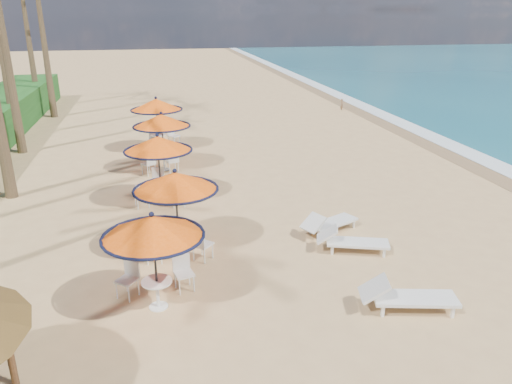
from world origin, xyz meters
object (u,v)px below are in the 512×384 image
lounger_mid (350,241)px  lounger_near (405,296)px  station_0 (153,234)px  lounger_far (328,223)px  station_2 (158,152)px  station_4 (157,111)px  station_3 (161,126)px  station_1 (176,190)px

lounger_mid → lounger_near: bearing=-69.4°
station_0 → lounger_far: (5.12, 3.00, -1.46)m
station_2 → lounger_near: 9.61m
station_2 → lounger_mid: station_2 is taller
station_0 → station_2: (0.25, 6.69, 0.00)m
station_0 → lounger_near: station_0 is taller
station_4 → lounger_near: station_4 is taller
lounger_far → lounger_mid: bearing=-107.9°
station_2 → lounger_mid: 7.26m
station_0 → station_3: 10.37m
station_1 → lounger_mid: bearing=-11.3°
station_1 → station_3: bearing=91.2°
station_2 → lounger_mid: size_ratio=1.18×
station_2 → lounger_near: bearing=-57.2°
station_4 → lounger_far: size_ratio=1.27×
station_0 → station_3: (0.47, 10.36, 0.10)m
station_2 → lounger_far: (4.87, -3.69, -1.47)m
lounger_mid → station_2: bearing=153.9°
station_1 → station_2: station_2 is taller
station_4 → lounger_far: 11.93m
lounger_near → lounger_mid: bearing=105.1°
station_0 → station_2: size_ratio=0.96×
station_0 → station_1: size_ratio=0.97×
station_0 → station_1: 2.69m
station_3 → lounger_near: station_3 is taller
station_1 → lounger_mid: station_1 is taller
station_2 → lounger_far: size_ratio=1.22×
station_4 → lounger_far: station_4 is taller
station_3 → station_4: bearing=91.5°
lounger_mid → station_0: bearing=-143.8°
station_4 → lounger_near: (5.03, -15.14, -1.51)m
station_1 → lounger_far: station_1 is taller
station_1 → lounger_near: size_ratio=1.07×
station_2 → lounger_far: 6.28m
station_3 → station_2: bearing=-93.4°
station_0 → station_1: bearing=76.4°
lounger_mid → station_1: bearing=-172.7°
station_1 → lounger_near: bearing=-39.3°
station_3 → station_4: station_4 is taller
lounger_near → station_3: bearing=126.1°
station_1 → station_2: size_ratio=0.99×
station_0 → lounger_mid: 5.75m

